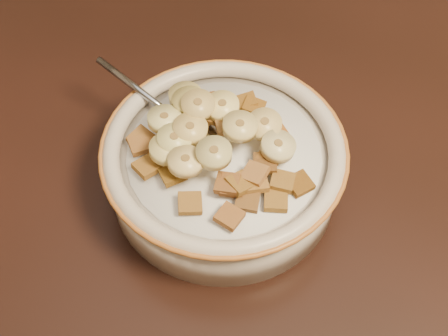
% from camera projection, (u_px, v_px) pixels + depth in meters
% --- Properties ---
extents(table, '(1.44, 0.96, 0.04)m').
position_uv_depth(table, '(439.00, 266.00, 0.58)').
color(table, black).
rests_on(table, floor).
extents(cereal_bowl, '(0.21, 0.21, 0.05)m').
position_uv_depth(cereal_bowl, '(224.00, 171.00, 0.59)').
color(cereal_bowl, '#BBAE9D').
rests_on(cereal_bowl, table).
extents(milk, '(0.18, 0.18, 0.00)m').
position_uv_depth(milk, '(224.00, 154.00, 0.57)').
color(milk, white).
rests_on(milk, cereal_bowl).
extents(spoon, '(0.06, 0.05, 0.01)m').
position_uv_depth(spoon, '(195.00, 133.00, 0.58)').
color(spoon, '#8A92A3').
rests_on(spoon, cereal_bowl).
extents(cereal_square_0, '(0.02, 0.02, 0.01)m').
position_uv_depth(cereal_square_0, '(229.00, 216.00, 0.52)').
color(cereal_square_0, brown).
rests_on(cereal_square_0, milk).
extents(cereal_square_1, '(0.03, 0.03, 0.01)m').
position_uv_depth(cereal_square_1, '(276.00, 201.00, 0.53)').
color(cereal_square_1, olive).
rests_on(cereal_square_1, milk).
extents(cereal_square_2, '(0.03, 0.03, 0.01)m').
position_uv_depth(cereal_square_2, '(300.00, 184.00, 0.54)').
color(cereal_square_2, brown).
rests_on(cereal_square_2, milk).
extents(cereal_square_3, '(0.02, 0.03, 0.01)m').
position_uv_depth(cereal_square_3, '(181.00, 142.00, 0.56)').
color(cereal_square_3, '#99571F').
rests_on(cereal_square_3, milk).
extents(cereal_square_4, '(0.03, 0.03, 0.01)m').
position_uv_depth(cereal_square_4, '(209.00, 102.00, 0.59)').
color(cereal_square_4, brown).
rests_on(cereal_square_4, milk).
extents(cereal_square_5, '(0.03, 0.03, 0.01)m').
position_uv_depth(cereal_square_5, '(147.00, 167.00, 0.55)').
color(cereal_square_5, '#8F5B27').
rests_on(cereal_square_5, milk).
extents(cereal_square_6, '(0.03, 0.03, 0.01)m').
position_uv_depth(cereal_square_6, '(173.00, 174.00, 0.54)').
color(cereal_square_6, brown).
rests_on(cereal_square_6, milk).
extents(cereal_square_7, '(0.03, 0.03, 0.01)m').
position_uv_depth(cereal_square_7, '(141.00, 144.00, 0.56)').
color(cereal_square_7, olive).
rests_on(cereal_square_7, milk).
extents(cereal_square_8, '(0.03, 0.03, 0.01)m').
position_uv_depth(cereal_square_8, '(141.00, 139.00, 0.57)').
color(cereal_square_8, brown).
rests_on(cereal_square_8, milk).
extents(cereal_square_9, '(0.03, 0.03, 0.01)m').
position_uv_depth(cereal_square_9, '(190.00, 203.00, 0.53)').
color(cereal_square_9, brown).
rests_on(cereal_square_9, milk).
extents(cereal_square_10, '(0.03, 0.03, 0.01)m').
position_uv_depth(cereal_square_10, '(200.00, 118.00, 0.57)').
color(cereal_square_10, brown).
rests_on(cereal_square_10, milk).
extents(cereal_square_11, '(0.03, 0.03, 0.01)m').
position_uv_depth(cereal_square_11, '(227.00, 124.00, 0.56)').
color(cereal_square_11, brown).
rests_on(cereal_square_11, milk).
extents(cereal_square_12, '(0.02, 0.02, 0.01)m').
position_uv_depth(cereal_square_12, '(248.00, 200.00, 0.53)').
color(cereal_square_12, brown).
rests_on(cereal_square_12, milk).
extents(cereal_square_13, '(0.02, 0.02, 0.01)m').
position_uv_depth(cereal_square_13, '(254.00, 107.00, 0.59)').
color(cereal_square_13, brown).
rests_on(cereal_square_13, milk).
extents(cereal_square_14, '(0.03, 0.03, 0.01)m').
position_uv_depth(cereal_square_14, '(202.00, 105.00, 0.59)').
color(cereal_square_14, brown).
rests_on(cereal_square_14, milk).
extents(cereal_square_15, '(0.02, 0.02, 0.01)m').
position_uv_depth(cereal_square_15, '(166.00, 120.00, 0.58)').
color(cereal_square_15, brown).
rests_on(cereal_square_15, milk).
extents(cereal_square_16, '(0.03, 0.03, 0.01)m').
position_uv_depth(cereal_square_16, '(240.00, 183.00, 0.53)').
color(cereal_square_16, '#985F1D').
rests_on(cereal_square_16, milk).
extents(cereal_square_17, '(0.02, 0.02, 0.01)m').
position_uv_depth(cereal_square_17, '(227.00, 183.00, 0.53)').
color(cereal_square_17, brown).
rests_on(cereal_square_17, milk).
extents(cereal_square_18, '(0.02, 0.02, 0.01)m').
position_uv_depth(cereal_square_18, '(216.00, 115.00, 0.57)').
color(cereal_square_18, brown).
rests_on(cereal_square_18, milk).
extents(cereal_square_19, '(0.03, 0.03, 0.01)m').
position_uv_depth(cereal_square_19, '(277.00, 135.00, 0.56)').
color(cereal_square_19, '#99561A').
rests_on(cereal_square_19, milk).
extents(cereal_square_20, '(0.02, 0.02, 0.01)m').
position_uv_depth(cereal_square_20, '(255.00, 174.00, 0.53)').
color(cereal_square_20, '#9D6332').
rests_on(cereal_square_20, milk).
extents(cereal_square_21, '(0.03, 0.03, 0.01)m').
position_uv_depth(cereal_square_21, '(246.00, 102.00, 0.60)').
color(cereal_square_21, brown).
rests_on(cereal_square_21, milk).
extents(cereal_square_22, '(0.03, 0.03, 0.01)m').
position_uv_depth(cereal_square_22, '(232.00, 186.00, 0.53)').
color(cereal_square_22, brown).
rests_on(cereal_square_22, milk).
extents(cereal_square_23, '(0.02, 0.02, 0.01)m').
position_uv_depth(cereal_square_23, '(283.00, 181.00, 0.54)').
color(cereal_square_23, olive).
rests_on(cereal_square_23, milk).
extents(cereal_square_24, '(0.03, 0.03, 0.01)m').
position_uv_depth(cereal_square_24, '(265.00, 163.00, 0.54)').
color(cereal_square_24, brown).
rests_on(cereal_square_24, milk).
extents(cereal_square_25, '(0.03, 0.03, 0.01)m').
position_uv_depth(cereal_square_25, '(190.00, 119.00, 0.57)').
color(cereal_square_25, brown).
rests_on(cereal_square_25, milk).
extents(cereal_square_26, '(0.03, 0.03, 0.01)m').
position_uv_depth(cereal_square_26, '(256.00, 182.00, 0.53)').
color(cereal_square_26, olive).
rests_on(cereal_square_26, milk).
extents(cereal_square_27, '(0.02, 0.02, 0.01)m').
position_uv_depth(cereal_square_27, '(268.00, 159.00, 0.55)').
color(cereal_square_27, brown).
rests_on(cereal_square_27, milk).
extents(banana_slice_0, '(0.04, 0.04, 0.02)m').
position_uv_depth(banana_slice_0, '(278.00, 146.00, 0.54)').
color(banana_slice_0, '#FAEDA5').
rests_on(banana_slice_0, milk).
extents(banana_slice_1, '(0.04, 0.04, 0.01)m').
position_uv_depth(banana_slice_1, '(175.00, 140.00, 0.54)').
color(banana_slice_1, '#FBEF84').
rests_on(banana_slice_1, milk).
extents(banana_slice_2, '(0.04, 0.04, 0.01)m').
position_uv_depth(banana_slice_2, '(165.00, 119.00, 0.56)').
color(banana_slice_2, '#F5EB96').
rests_on(banana_slice_2, milk).
extents(banana_slice_3, '(0.04, 0.04, 0.01)m').
position_uv_depth(banana_slice_3, '(222.00, 106.00, 0.57)').
color(banana_slice_3, '#FFE78F').
rests_on(banana_slice_3, milk).
extents(banana_slice_4, '(0.03, 0.03, 0.01)m').
position_uv_depth(banana_slice_4, '(167.00, 149.00, 0.54)').
color(banana_slice_4, '#CDC480').
rests_on(banana_slice_4, milk).
extents(banana_slice_5, '(0.03, 0.03, 0.02)m').
position_uv_depth(banana_slice_5, '(198.00, 105.00, 0.56)').
color(banana_slice_5, tan).
rests_on(banana_slice_5, milk).
extents(banana_slice_6, '(0.04, 0.04, 0.01)m').
position_uv_depth(banana_slice_6, '(190.00, 129.00, 0.55)').
color(banana_slice_6, tan).
rests_on(banana_slice_6, milk).
extents(banana_slice_7, '(0.04, 0.04, 0.01)m').
position_uv_depth(banana_slice_7, '(186.00, 161.00, 0.53)').
color(banana_slice_7, '#FFE89A').
rests_on(banana_slice_7, milk).
extents(banana_slice_8, '(0.04, 0.04, 0.01)m').
position_uv_depth(banana_slice_8, '(189.00, 101.00, 0.57)').
color(banana_slice_8, '#D1B96A').
rests_on(banana_slice_8, milk).
extents(banana_slice_9, '(0.04, 0.04, 0.01)m').
position_uv_depth(banana_slice_9, '(240.00, 127.00, 0.54)').
color(banana_slice_9, '#DCC274').
rests_on(banana_slice_9, milk).
extents(banana_slice_10, '(0.04, 0.04, 0.01)m').
position_uv_depth(banana_slice_10, '(214.00, 153.00, 0.53)').
color(banana_slice_10, '#C9C278').
rests_on(banana_slice_10, milk).
extents(banana_slice_11, '(0.04, 0.04, 0.01)m').
position_uv_depth(banana_slice_11, '(185.00, 96.00, 0.58)').
color(banana_slice_11, '#CBBB74').
rests_on(banana_slice_11, milk).
extents(banana_slice_12, '(0.04, 0.04, 0.02)m').
position_uv_depth(banana_slice_12, '(265.00, 125.00, 0.56)').
color(banana_slice_12, '#FFDF82').
rests_on(banana_slice_12, milk).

